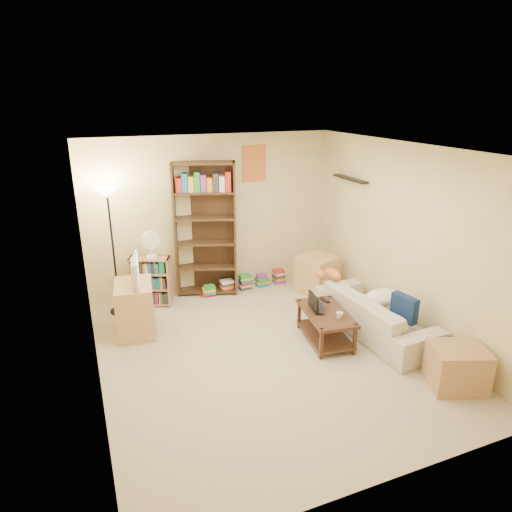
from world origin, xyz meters
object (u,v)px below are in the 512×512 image
at_px(floor_lamp, 109,215).
at_px(side_table, 317,274).
at_px(laptop, 323,308).
at_px(end_cabinet, 457,367).
at_px(coffee_table, 326,322).
at_px(sofa, 376,314).
at_px(tv_stand, 135,309).
at_px(tall_bookshelf, 205,226).
at_px(tabby_cat, 331,274).
at_px(television, 131,271).
at_px(desk_fan, 151,243).
at_px(mug, 340,315).
at_px(short_bookshelf, 151,281).

bearing_deg(floor_lamp, side_table, -8.54).
relative_size(laptop, end_cabinet, 0.69).
distance_m(coffee_table, laptop, 0.18).
relative_size(sofa, side_table, 3.16).
xyz_separation_m(tv_stand, end_cabinet, (3.10, -2.56, -0.12)).
height_order(tv_stand, tall_bookshelf, tall_bookshelf).
bearing_deg(tabby_cat, television, 169.76).
distance_m(coffee_table, tv_stand, 2.54).
xyz_separation_m(coffee_table, desk_fan, (-1.87, 1.91, 0.73)).
relative_size(mug, tall_bookshelf, 0.05).
distance_m(laptop, side_table, 1.51).
height_order(tv_stand, floor_lamp, floor_lamp).
xyz_separation_m(mug, end_cabinet, (0.77, -1.20, -0.22)).
relative_size(coffee_table, side_table, 1.63).
bearing_deg(laptop, coffee_table, -145.63).
height_order(coffee_table, short_bookshelf, short_bookshelf).
bearing_deg(short_bookshelf, tabby_cat, -5.81).
bearing_deg(sofa, side_table, -0.42).
bearing_deg(tabby_cat, desk_fan, 151.49).
height_order(tabby_cat, tv_stand, tv_stand).
distance_m(tall_bookshelf, floor_lamp, 1.48).
bearing_deg(tall_bookshelf, floor_lamp, -153.89).
distance_m(laptop, television, 2.54).
bearing_deg(laptop, tv_stand, 92.32).
xyz_separation_m(coffee_table, tall_bookshelf, (-1.00, 2.07, 0.85)).
height_order(mug, desk_fan, desk_fan).
bearing_deg(end_cabinet, side_table, 93.41).
bearing_deg(laptop, mug, -139.36).
height_order(tall_bookshelf, short_bookshelf, tall_bookshelf).
bearing_deg(floor_lamp, laptop, -36.89).
relative_size(sofa, coffee_table, 1.94).
relative_size(laptop, floor_lamp, 0.21).
xyz_separation_m(sofa, floor_lamp, (-3.14, 1.95, 1.21)).
relative_size(short_bookshelf, desk_fan, 1.84).
height_order(tabby_cat, tall_bookshelf, tall_bookshelf).
height_order(short_bookshelf, end_cabinet, short_bookshelf).
bearing_deg(sofa, laptop, 75.81).
height_order(laptop, mug, mug).
xyz_separation_m(short_bookshelf, floor_lamp, (-0.50, -0.07, 1.10)).
distance_m(tall_bookshelf, end_cabinet, 4.03).
height_order(sofa, end_cabinet, sofa).
relative_size(mug, television, 0.17).
distance_m(floor_lamp, end_cabinet, 4.79).
distance_m(tabby_cat, tall_bookshelf, 2.08).
bearing_deg(tabby_cat, coffee_table, -124.45).
bearing_deg(mug, tv_stand, 149.72).
height_order(laptop, short_bookshelf, short_bookshelf).
bearing_deg(tall_bookshelf, television, -125.14).
relative_size(tabby_cat, tall_bookshelf, 0.21).
bearing_deg(short_bookshelf, floor_lamp, -149.27).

